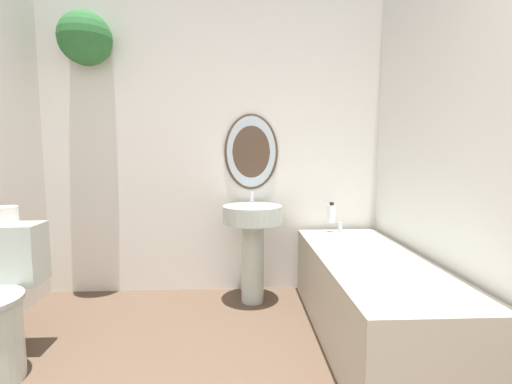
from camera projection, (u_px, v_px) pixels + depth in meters
wall_back at (199, 135)px, 3.04m from camera, size 2.87×0.40×2.40m
wall_right at (501, 146)px, 1.69m from camera, size 0.06×2.98×2.40m
pedestal_sink at (252, 234)px, 2.86m from camera, size 0.46×0.46×0.86m
bathtub at (371, 296)px, 2.31m from camera, size 0.65×1.68×0.60m
shampoo_bottle at (332, 213)px, 3.00m from camera, size 0.06×0.06×0.17m
toilet_paper_roll at (7, 215)px, 2.09m from camera, size 0.11×0.11×0.10m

